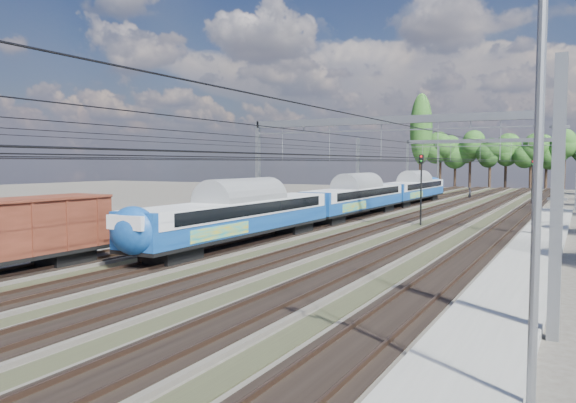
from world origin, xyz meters
The scene contains 11 objects.
ground centered at (0.00, 0.00, 0.00)m, with size 220.00×220.00×0.00m, color #47423A.
track_bed centered at (0.00, 45.00, 0.10)m, with size 21.00×130.00×0.34m.
platform centered at (12.00, 20.00, 0.15)m, with size 3.00×70.00×0.30m, color gray.
catenary centered at (0.33, 52.69, 6.40)m, with size 25.65×130.00×9.00m.
tree_belt centered at (6.23, 94.09, 8.13)m, with size 39.61×99.58×11.59m.
poplar centered at (-14.50, 98.00, 11.89)m, with size 4.40×4.40×19.04m.
emu_train centered at (-4.50, 36.24, 2.47)m, with size 2.87×60.83×4.20m.
worker centered at (-0.09, 70.51, 0.88)m, with size 0.64×0.42×1.76m, color black.
signal_near centered at (2.37, 33.50, 3.80)m, with size 0.40×0.37×6.00m.
signal_far centered at (8.73, 62.52, 3.56)m, with size 0.39×0.35×5.63m.
lamp_post centered at (13.57, -0.93, 5.31)m, with size 1.63×0.58×9.74m.
Camera 1 is at (14.50, -13.34, 5.32)m, focal length 35.00 mm.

